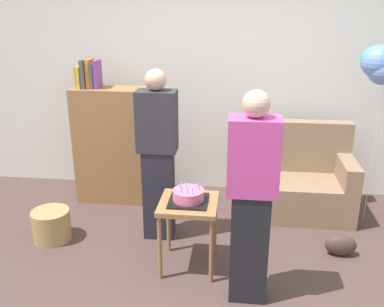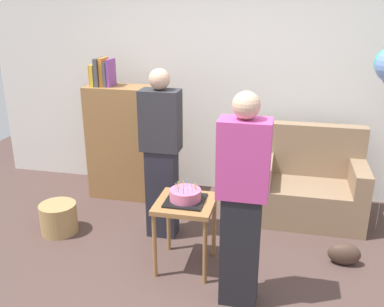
# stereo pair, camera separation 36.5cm
# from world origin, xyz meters

# --- Properties ---
(ground_plane) EXTENTS (8.00, 8.00, 0.00)m
(ground_plane) POSITION_xyz_m (0.00, 0.00, 0.00)
(ground_plane) COLOR #4C3833
(wall_back) EXTENTS (6.00, 0.10, 2.70)m
(wall_back) POSITION_xyz_m (0.00, 2.05, 1.35)
(wall_back) COLOR silver
(wall_back) RESTS_ON ground_plane
(couch) EXTENTS (1.10, 0.70, 0.96)m
(couch) POSITION_xyz_m (0.89, 1.47, 0.34)
(couch) COLOR #8C7054
(couch) RESTS_ON ground_plane
(bookshelf) EXTENTS (0.80, 0.36, 1.60)m
(bookshelf) POSITION_xyz_m (-1.20, 1.55, 0.68)
(bookshelf) COLOR olive
(bookshelf) RESTS_ON ground_plane
(side_table) EXTENTS (0.48, 0.48, 0.62)m
(side_table) POSITION_xyz_m (-0.16, 0.29, 0.52)
(side_table) COLOR olive
(side_table) RESTS_ON ground_plane
(birthday_cake) EXTENTS (0.32, 0.32, 0.17)m
(birthday_cake) POSITION_xyz_m (-0.16, 0.29, 0.67)
(birthday_cake) COLOR black
(birthday_cake) RESTS_ON side_table
(person_blowing_candles) EXTENTS (0.36, 0.22, 1.63)m
(person_blowing_candles) POSITION_xyz_m (-0.51, 0.77, 0.83)
(person_blowing_candles) COLOR #23232D
(person_blowing_candles) RESTS_ON ground_plane
(person_holding_cake) EXTENTS (0.36, 0.22, 1.63)m
(person_holding_cake) POSITION_xyz_m (0.34, -0.06, 0.83)
(person_holding_cake) COLOR black
(person_holding_cake) RESTS_ON ground_plane
(wicker_basket) EXTENTS (0.36, 0.36, 0.30)m
(wicker_basket) POSITION_xyz_m (-1.53, 0.57, 0.15)
(wicker_basket) COLOR #A88451
(wicker_basket) RESTS_ON ground_plane
(handbag) EXTENTS (0.28, 0.14, 0.20)m
(handbag) POSITION_xyz_m (1.18, 0.61, 0.10)
(handbag) COLOR #473328
(handbag) RESTS_ON ground_plane
(balloon_bunch) EXTENTS (0.42, 0.35, 1.80)m
(balloon_bunch) POSITION_xyz_m (1.53, 1.34, 1.63)
(balloon_bunch) COLOR silver
(balloon_bunch) RESTS_ON ground_plane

